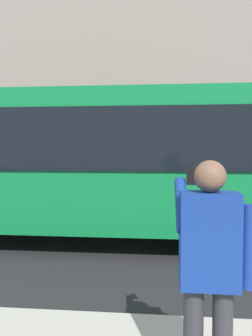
{
  "coord_description": "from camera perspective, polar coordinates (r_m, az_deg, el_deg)",
  "views": [
    {
      "loc": [
        0.33,
        7.11,
        1.93
      ],
      "look_at": [
        1.09,
        -0.31,
        1.51
      ],
      "focal_mm": 36.84,
      "sensor_mm": 36.0,
      "label": 1
    }
  ],
  "objects": [
    {
      "name": "red_bus",
      "position": [
        7.29,
        -9.27,
        1.21
      ],
      "size": [
        9.05,
        2.54,
        3.08
      ],
      "color": "#0F7238",
      "rests_on": "ground_plane"
    },
    {
      "name": "ground_plane",
      "position": [
        7.38,
        8.36,
        -12.01
      ],
      "size": [
        60.0,
        60.0,
        0.0
      ],
      "primitive_type": "plane",
      "color": "#232326"
    },
    {
      "name": "building_facade_far",
      "position": [
        14.5,
        7.35,
        19.4
      ],
      "size": [
        28.0,
        1.55,
        12.0
      ],
      "color": "gray",
      "rests_on": "ground_plane"
    },
    {
      "name": "pedestrian_photographer",
      "position": [
        2.54,
        13.6,
        -14.94
      ],
      "size": [
        0.53,
        0.52,
        1.7
      ],
      "color": "#2D2D33",
      "rests_on": "sidewalk_curb"
    }
  ]
}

